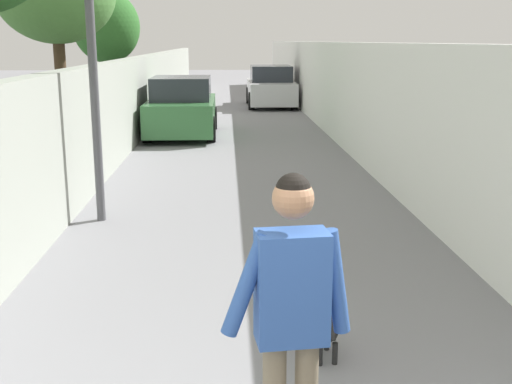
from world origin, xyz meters
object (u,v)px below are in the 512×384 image
object	(u,v)px
lamp_post	(89,5)
car_near	(182,109)
person_skateboarder	(292,305)
car_far	(271,88)
tree_left_mid	(106,27)
dog	(323,324)

from	to	relation	value
lamp_post	car_near	xyz separation A→B (m)	(8.23, -0.60, -2.20)
person_skateboarder	car_far	world-z (taller)	person_skateboarder
lamp_post	car_near	world-z (taller)	lamp_post
tree_left_mid	car_far	world-z (taller)	tree_left_mid
person_skateboarder	dog	xyz separation A→B (m)	(1.50, -0.41, -0.82)
lamp_post	car_far	size ratio (longest dim) A/B	1.07
tree_left_mid	dog	distance (m)	17.21
lamp_post	person_skateboarder	bearing A→B (deg)	-159.34
car_near	tree_left_mid	bearing A→B (deg)	32.61
tree_left_mid	car_near	xyz separation A→B (m)	(-4.07, -2.60, -2.17)
tree_left_mid	dog	bearing A→B (deg)	-164.57
car_near	car_far	bearing A→B (deg)	-20.74
lamp_post	dog	world-z (taller)	lamp_post
dog	car_near	world-z (taller)	car_near
tree_left_mid	car_near	bearing A→B (deg)	-147.39
lamp_post	tree_left_mid	bearing A→B (deg)	9.25
person_skateboarder	car_far	bearing A→B (deg)	-3.64
tree_left_mid	car_near	distance (m)	5.29
lamp_post	dog	bearing A→B (deg)	-148.41
tree_left_mid	lamp_post	size ratio (longest dim) A/B	0.95
lamp_post	car_far	bearing A→B (deg)	-12.39
car_near	lamp_post	bearing A→B (deg)	175.83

